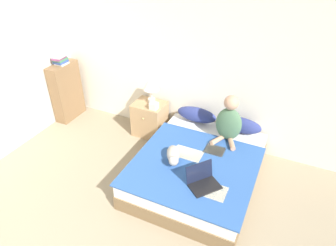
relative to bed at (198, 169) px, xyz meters
name	(u,v)px	position (x,y,z in m)	size (l,w,h in m)	color
wall_back	(194,64)	(-0.50, 1.03, 1.07)	(5.83, 0.05, 2.55)	silver
bed	(198,169)	(0.00, 0.00, 0.00)	(1.58, 1.92, 0.41)	brown
pillow_near	(197,115)	(-0.35, 0.83, 0.33)	(0.64, 0.21, 0.24)	navy
pillow_far	(240,125)	(0.35, 0.83, 0.33)	(0.64, 0.21, 0.24)	navy
person_sitting	(229,121)	(0.23, 0.56, 0.51)	(0.38, 0.37, 0.71)	#476B4C
cat_tabby	(173,155)	(-0.28, -0.21, 0.30)	(0.30, 0.48, 0.19)	#A8A399
laptop_open	(203,181)	(0.22, -0.46, 0.26)	(0.45, 0.46, 0.25)	black
nightstand	(150,119)	(-1.15, 0.74, 0.09)	(0.51, 0.45, 0.58)	tan
table_lamp	(151,84)	(-1.12, 0.79, 0.72)	(0.25, 0.25, 0.48)	beige
tissue_box	(154,106)	(-1.00, 0.63, 0.44)	(0.12, 0.12, 0.14)	beige
bookshelf	(67,91)	(-2.77, 0.61, 0.32)	(0.23, 0.58, 1.04)	brown
book_stack_top	(60,59)	(-2.77, 0.61, 0.93)	(0.20, 0.26, 0.18)	beige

